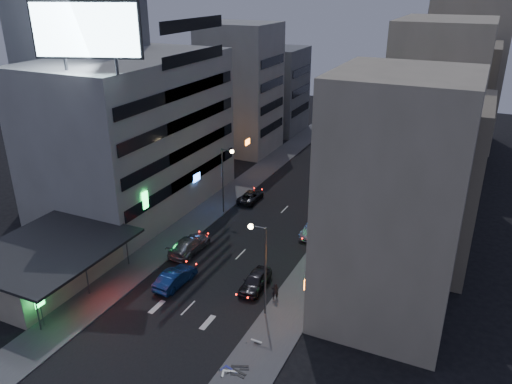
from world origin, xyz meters
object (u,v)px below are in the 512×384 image
Objects in this scene: parked_car_left at (251,196)px; scooter_silver_b at (263,337)px; scooter_black_b at (249,359)px; scooter_black_a at (247,368)px; parked_car_right_far at (324,194)px; parked_car_right_mid at (316,228)px; road_car_silver at (189,245)px; road_car_blue at (175,278)px; scooter_silver_a at (240,365)px; scooter_blue at (238,366)px; person at (275,291)px; parked_car_right_near at (255,281)px.

parked_car_left is 2.88× the size of scooter_silver_b.
scooter_black_a is at bearing 174.60° from scooter_black_b.
scooter_black_a is (12.89, -27.53, 0.06)m from parked_car_left.
parked_car_right_mid is at bearing -79.11° from parked_car_right_far.
parked_car_right_far is at bearing -112.42° from road_car_silver.
scooter_silver_b is (-0.15, 2.73, -0.10)m from scooter_black_b.
parked_car_right_mid is 2.62× the size of scooter_black_a.
road_car_blue is (-6.27, -24.60, 0.08)m from parked_car_right_far.
parked_car_left is at bearing -81.10° from road_car_blue.
road_car_blue is 13.28m from scooter_black_a.
parked_car_right_far is at bearing -10.78° from scooter_silver_a.
road_car_blue is 12.74m from scooter_blue.
scooter_black_a is 1.19× the size of scooter_silver_b.
parked_car_left reaches higher than scooter_silver_a.
scooter_silver_a is 3.49m from scooter_silver_b.
scooter_silver_a is at bearing -16.44° from scooter_blue.
scooter_blue is at bearing 74.59° from person.
scooter_silver_a is (3.52, -10.01, -0.08)m from parked_car_right_near.
parked_car_left is at bearing 114.87° from parked_car_right_near.
person is (9.19, 1.64, 0.16)m from road_car_blue.
parked_car_right_mid is at bearing -109.00° from person.
road_car_silver is 17.83m from scooter_black_b.
parked_car_right_mid reaches higher than parked_car_right_near.
scooter_black_a is (2.45, -22.25, -0.12)m from parked_car_right_mid.
scooter_black_b is (0.40, 0.92, 0.06)m from scooter_blue.
person reaches higher than parked_car_right_far.
road_car_silver is at bearing -66.72° from road_car_blue.
road_car_silver is 18.16m from scooter_silver_a.
scooter_black_b is at bearing 26.00° from scooter_black_a.
parked_car_right_near is 12.22m from parked_car_right_mid.
road_car_blue is 12.56m from scooter_black_b.
scooter_silver_b is at bearing 15.15° from scooter_black_a.
road_car_blue reaches higher than scooter_black_a.
road_car_silver reaches higher than scooter_black_b.
road_car_blue is (-6.84, -2.62, 0.02)m from parked_car_right_near.
scooter_black_a is 1.10× the size of scooter_blue.
parked_car_right_mid is 2.65× the size of scooter_silver_a.
scooter_silver_a is (1.87, -22.12, -0.13)m from parked_car_right_mid.
parked_car_right_near is at bearing 31.38° from scooter_silver_b.
scooter_black_b is 2.74m from scooter_silver_b.
person is at bearing -10.71° from scooter_silver_a.
scooter_silver_a is 1.09× the size of scooter_blue.
scooter_black_b reaches higher than scooter_blue.
scooter_silver_b is (-0.43, 3.61, -0.09)m from scooter_black_a.
scooter_black_b reaches higher than scooter_black_a.
scooter_silver_a is at bearing 113.21° from parked_car_left.
parked_car_right_near is 0.93× the size of parked_car_right_far.
parked_car_right_far is 1.02× the size of road_car_blue.
parked_car_right_mid is at bearing 80.31° from parked_car_right_near.
parked_car_left is at bearing -89.06° from road_car_silver.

